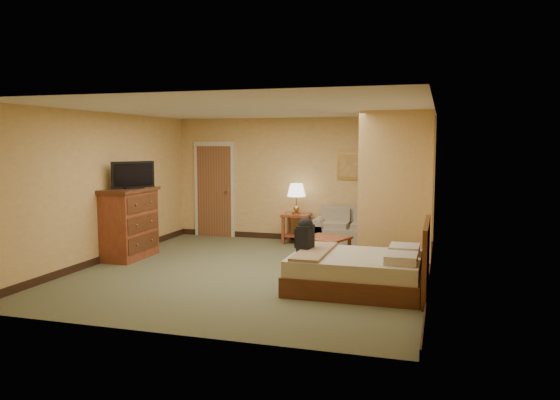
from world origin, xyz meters
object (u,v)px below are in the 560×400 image
at_px(coffee_table, 326,244).
at_px(loveseat, 351,234).
at_px(dresser, 130,223).
at_px(bed, 361,271).

bearing_deg(coffee_table, loveseat, 83.63).
bearing_deg(coffee_table, dresser, -169.81).
xyz_separation_m(coffee_table, dresser, (-3.46, -0.62, 0.32)).
xyz_separation_m(loveseat, dresser, (-3.64, -2.22, 0.38)).
height_order(loveseat, dresser, dresser).
relative_size(loveseat, coffee_table, 1.76).
bearing_deg(loveseat, coffee_table, -96.37).
bearing_deg(dresser, bed, -12.61).
xyz_separation_m(loveseat, coffee_table, (-0.18, -1.60, 0.07)).
height_order(dresser, bed, dresser).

